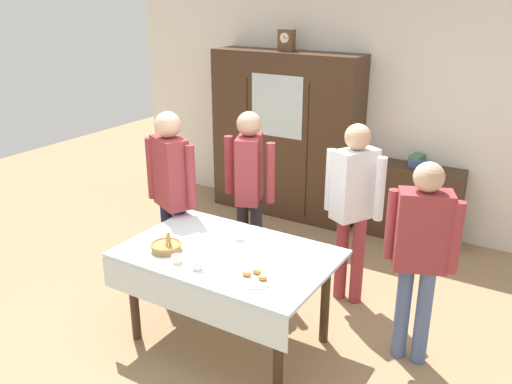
# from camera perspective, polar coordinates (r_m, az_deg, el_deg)

# --- Properties ---
(ground_plane) EXTENTS (12.00, 12.00, 0.00)m
(ground_plane) POSITION_cam_1_polar(r_m,az_deg,el_deg) (4.57, -1.35, -14.09)
(ground_plane) COLOR #997A56
(ground_plane) RESTS_ON ground
(back_wall) EXTENTS (6.40, 0.10, 2.70)m
(back_wall) POSITION_cam_1_polar(r_m,az_deg,el_deg) (6.28, 11.86, 8.65)
(back_wall) COLOR silver
(back_wall) RESTS_ON ground
(dining_table) EXTENTS (1.57, 1.03, 0.77)m
(dining_table) POSITION_cam_1_polar(r_m,az_deg,el_deg) (4.06, -3.23, -7.93)
(dining_table) COLOR #3D2819
(dining_table) RESTS_ON ground
(wall_cabinet) EXTENTS (1.82, 0.46, 1.96)m
(wall_cabinet) POSITION_cam_1_polar(r_m,az_deg,el_deg) (6.45, 3.16, 6.02)
(wall_cabinet) COLOR #3D2819
(wall_cabinet) RESTS_ON ground
(mantel_clock) EXTENTS (0.18, 0.11, 0.24)m
(mantel_clock) POSITION_cam_1_polar(r_m,az_deg,el_deg) (6.27, 3.26, 15.83)
(mantel_clock) COLOR brown
(mantel_clock) RESTS_ON wall_cabinet
(bookshelf_low) EXTENTS (1.01, 0.35, 0.84)m
(bookshelf_low) POSITION_cam_1_polar(r_m,az_deg,el_deg) (6.13, 16.27, -1.14)
(bookshelf_low) COLOR #3D2819
(bookshelf_low) RESTS_ON ground
(book_stack) EXTENTS (0.18, 0.21, 0.13)m
(book_stack) POSITION_cam_1_polar(r_m,az_deg,el_deg) (5.97, 16.73, 3.20)
(book_stack) COLOR #2D5184
(book_stack) RESTS_ON bookshelf_low
(tea_cup_back_edge) EXTENTS (0.13, 0.13, 0.06)m
(tea_cup_back_edge) POSITION_cam_1_polar(r_m,az_deg,el_deg) (3.89, -8.37, -7.15)
(tea_cup_back_edge) COLOR white
(tea_cup_back_edge) RESTS_ON dining_table
(tea_cup_far_right) EXTENTS (0.13, 0.13, 0.06)m
(tea_cup_far_right) POSITION_cam_1_polar(r_m,az_deg,el_deg) (3.79, -6.30, -7.88)
(tea_cup_far_right) COLOR silver
(tea_cup_far_right) RESTS_ON dining_table
(tea_cup_mid_left) EXTENTS (0.13, 0.13, 0.06)m
(tea_cup_mid_left) POSITION_cam_1_polar(r_m,az_deg,el_deg) (4.19, -1.81, -4.83)
(tea_cup_mid_left) COLOR white
(tea_cup_mid_left) RESTS_ON dining_table
(bread_basket) EXTENTS (0.24, 0.24, 0.16)m
(bread_basket) POSITION_cam_1_polar(r_m,az_deg,el_deg) (4.08, -9.53, -5.72)
(bread_basket) COLOR #9E7542
(bread_basket) RESTS_ON dining_table
(pastry_plate) EXTENTS (0.28, 0.28, 0.05)m
(pastry_plate) POSITION_cam_1_polar(r_m,az_deg,el_deg) (3.66, -0.14, -9.07)
(pastry_plate) COLOR white
(pastry_plate) RESTS_ON dining_table
(spoon_far_right) EXTENTS (0.12, 0.02, 0.01)m
(spoon_far_right) POSITION_cam_1_polar(r_m,az_deg,el_deg) (4.10, 0.36, -5.79)
(spoon_far_right) COLOR silver
(spoon_far_right) RESTS_ON dining_table
(spoon_center) EXTENTS (0.12, 0.02, 0.01)m
(spoon_center) POSITION_cam_1_polar(r_m,az_deg,el_deg) (3.94, 7.16, -7.11)
(spoon_center) COLOR silver
(spoon_center) RESTS_ON dining_table
(spoon_mid_left) EXTENTS (0.12, 0.02, 0.01)m
(spoon_mid_left) POSITION_cam_1_polar(r_m,az_deg,el_deg) (4.09, 3.87, -5.91)
(spoon_mid_left) COLOR silver
(spoon_mid_left) RESTS_ON dining_table
(person_behind_table_right) EXTENTS (0.52, 0.41, 1.61)m
(person_behind_table_right) POSITION_cam_1_polar(r_m,az_deg,el_deg) (4.57, 10.34, -0.59)
(person_behind_table_right) COLOR #933338
(person_behind_table_right) RESTS_ON ground
(person_beside_shelf) EXTENTS (0.52, 0.41, 1.63)m
(person_beside_shelf) POSITION_cam_1_polar(r_m,az_deg,el_deg) (4.84, -0.72, 1.14)
(person_beside_shelf) COLOR #232328
(person_beside_shelf) RESTS_ON ground
(person_by_cabinet) EXTENTS (0.52, 0.33, 1.66)m
(person_by_cabinet) POSITION_cam_1_polar(r_m,az_deg,el_deg) (4.73, -9.00, 0.73)
(person_by_cabinet) COLOR #191E38
(person_by_cabinet) RESTS_ON ground
(person_behind_table_left) EXTENTS (0.52, 0.32, 1.55)m
(person_behind_table_left) POSITION_cam_1_polar(r_m,az_deg,el_deg) (3.92, 17.11, -5.53)
(person_behind_table_left) COLOR slate
(person_behind_table_left) RESTS_ON ground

